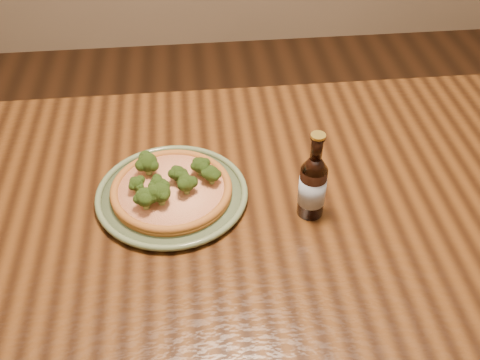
{
  "coord_description": "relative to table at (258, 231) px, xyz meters",
  "views": [
    {
      "loc": [
        -0.13,
        -0.76,
        1.57
      ],
      "look_at": [
        -0.04,
        0.09,
        0.82
      ],
      "focal_mm": 42.0,
      "sensor_mm": 36.0,
      "label": 1
    }
  ],
  "objects": [
    {
      "name": "beer_bottle",
      "position": [
        0.1,
        -0.04,
        0.17
      ],
      "size": [
        0.06,
        0.06,
        0.2
      ],
      "rotation": [
        0.0,
        0.0,
        -0.28
      ],
      "color": "black",
      "rests_on": "table"
    },
    {
      "name": "pizza",
      "position": [
        -0.19,
        0.03,
        0.12
      ],
      "size": [
        0.26,
        0.26,
        0.07
      ],
      "rotation": [
        0.0,
        0.0,
        0.02
      ],
      "color": "#9D5E23",
      "rests_on": "plate"
    },
    {
      "name": "plate",
      "position": [
        -0.18,
        0.03,
        0.1
      ],
      "size": [
        0.33,
        0.33,
        0.02
      ],
      "rotation": [
        0.0,
        0.0,
        -0.3
      ],
      "color": "#596A49",
      "rests_on": "table"
    },
    {
      "name": "table",
      "position": [
        0.0,
        0.0,
        0.0
      ],
      "size": [
        1.6,
        0.9,
        0.75
      ],
      "color": "#47270F",
      "rests_on": "ground"
    }
  ]
}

